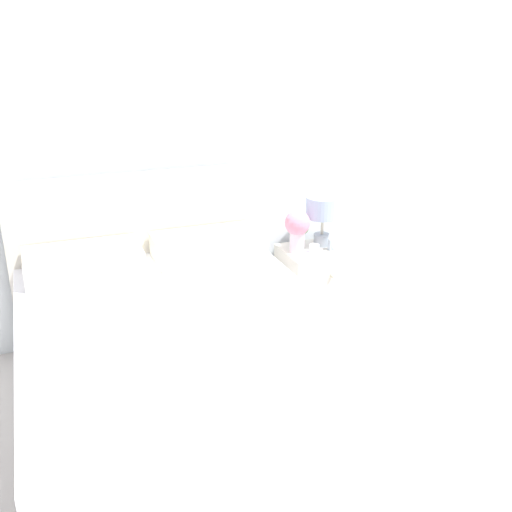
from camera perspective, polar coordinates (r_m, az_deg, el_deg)
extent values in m
plane|color=#BCB7B2|center=(3.98, -10.39, -7.19)|extent=(12.00, 12.00, 0.00)
cube|color=white|center=(3.63, -11.96, 11.74)|extent=(8.00, 0.06, 2.60)
cube|color=white|center=(3.06, -6.97, -12.64)|extent=(1.49, 1.96, 0.34)
cube|color=white|center=(2.92, -7.21, -7.99)|extent=(1.46, 1.92, 0.23)
cube|color=silver|center=(3.74, -10.84, -0.18)|extent=(1.52, 0.05, 1.06)
cube|color=white|center=(3.45, -16.11, -0.53)|extent=(0.63, 0.36, 0.14)
cube|color=white|center=(3.57, -4.64, 0.95)|extent=(0.63, 0.36, 0.14)
cube|color=silver|center=(4.00, 5.80, -2.74)|extent=(0.46, 0.39, 0.51)
sphere|color=#B2AD93|center=(3.78, 7.24, -1.92)|extent=(0.02, 0.02, 0.02)
cylinder|color=#A8B2BC|center=(3.96, 6.27, 1.56)|extent=(0.11, 0.11, 0.08)
cylinder|color=#B7B29E|center=(3.93, 6.32, 2.88)|extent=(0.02, 0.02, 0.11)
cylinder|color=#A8BCDB|center=(3.89, 6.40, 4.64)|extent=(0.22, 0.22, 0.14)
cylinder|color=silver|center=(3.82, 3.92, 1.35)|extent=(0.10, 0.10, 0.13)
sphere|color=pink|center=(3.78, 3.97, 3.16)|extent=(0.16, 0.16, 0.16)
sphere|color=#609356|center=(3.81, 4.50, 2.65)|extent=(0.07, 0.07, 0.07)
cylinder|color=white|center=(3.84, 5.56, 0.37)|extent=(0.10, 0.10, 0.01)
cylinder|color=white|center=(3.83, 5.57, 0.74)|extent=(0.06, 0.06, 0.05)
cube|color=silver|center=(3.90, 7.52, 1.14)|extent=(0.08, 0.04, 0.07)
cylinder|color=white|center=(3.88, 7.66, 1.04)|extent=(0.06, 0.00, 0.06)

